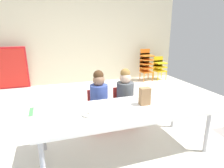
# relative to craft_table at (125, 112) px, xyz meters

# --- Properties ---
(ground_plane) EXTENTS (6.11, 5.52, 0.02)m
(ground_plane) POSITION_rel_craft_table_xyz_m (-0.13, 0.76, -0.54)
(ground_plane) COLOR silver
(back_wall) EXTENTS (6.11, 0.10, 2.80)m
(back_wall) POSITION_rel_craft_table_xyz_m (-0.12, 3.52, 0.87)
(back_wall) COLOR beige
(back_wall) RESTS_ON ground_plane
(craft_table) EXTENTS (2.06, 0.80, 0.57)m
(craft_table) POSITION_rel_craft_table_xyz_m (0.00, 0.00, 0.00)
(craft_table) COLOR white
(craft_table) RESTS_ON ground_plane
(seated_child_near_camera) EXTENTS (0.34, 0.34, 0.92)m
(seated_child_near_camera) POSITION_rel_craft_table_xyz_m (-0.15, 0.63, 0.03)
(seated_child_near_camera) COLOR red
(seated_child_near_camera) RESTS_ON ground_plane
(seated_child_middle_seat) EXTENTS (0.32, 0.31, 0.92)m
(seated_child_middle_seat) POSITION_rel_craft_table_xyz_m (0.26, 0.63, 0.03)
(seated_child_middle_seat) COLOR red
(seated_child_middle_seat) RESTS_ON ground_plane
(kid_chair_orange_stack) EXTENTS (0.32, 0.30, 0.92)m
(kid_chair_orange_stack) POSITION_rel_craft_table_xyz_m (1.93, 3.11, -0.01)
(kid_chair_orange_stack) COLOR orange
(kid_chair_orange_stack) RESTS_ON ground_plane
(kid_chair_yellow_stack) EXTENTS (0.32, 0.30, 0.68)m
(kid_chair_yellow_stack) POSITION_rel_craft_table_xyz_m (2.40, 3.11, -0.13)
(kid_chair_yellow_stack) COLOR yellow
(kid_chair_yellow_stack) RESTS_ON ground_plane
(folded_activity_table) EXTENTS (0.90, 0.29, 1.09)m
(folded_activity_table) POSITION_rel_craft_table_xyz_m (-1.76, 3.32, 0.01)
(folded_activity_table) COLOR red
(folded_activity_table) RESTS_ON ground_plane
(paper_bag_brown) EXTENTS (0.13, 0.09, 0.22)m
(paper_bag_brown) POSITION_rel_craft_table_xyz_m (0.29, 0.06, 0.15)
(paper_bag_brown) COLOR #9E754C
(paper_bag_brown) RESTS_ON craft_table
(paper_plate_near_edge) EXTENTS (0.18, 0.18, 0.01)m
(paper_plate_near_edge) POSITION_rel_craft_table_xyz_m (-0.47, -0.06, 0.05)
(paper_plate_near_edge) COLOR white
(paper_plate_near_edge) RESTS_ON craft_table
(paper_plate_center_table) EXTENTS (0.18, 0.18, 0.01)m
(paper_plate_center_table) POSITION_rel_craft_table_xyz_m (-0.53, 0.17, 0.05)
(paper_plate_center_table) COLOR white
(paper_plate_center_table) RESTS_ON craft_table
(donut_powdered_on_plate) EXTENTS (0.12, 0.12, 0.03)m
(donut_powdered_on_plate) POSITION_rel_craft_table_xyz_m (-0.47, -0.06, 0.07)
(donut_powdered_on_plate) COLOR white
(donut_powdered_on_plate) RESTS_ON craft_table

